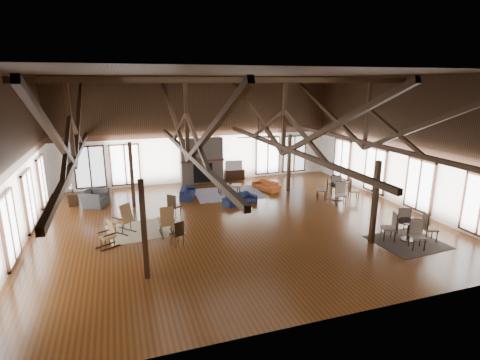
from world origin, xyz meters
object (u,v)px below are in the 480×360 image
object	(u,v)px
cafe_table_far	(338,189)
tv_console	(234,175)
sofa_orange	(266,185)
sofa_navy_left	(188,192)
sofa_navy_front	(240,199)
coffee_table	(229,186)
cafe_table_near	(409,227)
armchair	(95,198)

from	to	relation	value
cafe_table_far	tv_console	bearing A→B (deg)	124.09
sofa_orange	sofa_navy_left	bearing A→B (deg)	-108.36
sofa_navy_front	sofa_navy_left	distance (m)	2.87
coffee_table	sofa_orange	bearing A→B (deg)	22.24
sofa_navy_front	cafe_table_far	xyz separation A→B (m)	(4.79, -0.94, 0.30)
tv_console	cafe_table_far	bearing A→B (deg)	-55.91
cafe_table_near	cafe_table_far	size ratio (longest dim) A/B	0.96
cafe_table_near	tv_console	size ratio (longest dim) A/B	1.71
sofa_navy_front	cafe_table_near	xyz separation A→B (m)	(4.57, -6.03, 0.28)
sofa_navy_left	sofa_navy_front	bearing A→B (deg)	-113.75
sofa_orange	cafe_table_far	size ratio (longest dim) A/B	0.79
coffee_table	cafe_table_far	size ratio (longest dim) A/B	0.65
sofa_navy_left	cafe_table_far	distance (m)	7.53
sofa_navy_front	coffee_table	distance (m)	1.83
sofa_navy_front	cafe_table_far	size ratio (longest dim) A/B	0.79
sofa_orange	coffee_table	xyz separation A→B (m)	(-2.10, -0.03, 0.17)
armchair	cafe_table_near	xyz separation A→B (m)	(11.16, -7.85, 0.14)
sofa_orange	cafe_table_far	bearing A→B (deg)	25.74
sofa_navy_left	coffee_table	world-z (taller)	sofa_navy_left
armchair	tv_console	bearing A→B (deg)	-47.53
sofa_orange	armchair	world-z (taller)	armchair
sofa_navy_left	cafe_table_near	xyz separation A→B (m)	(6.76, -7.88, 0.27)
cafe_table_far	sofa_navy_front	bearing A→B (deg)	168.96
sofa_navy_left	sofa_orange	xyz separation A→B (m)	(4.29, -0.00, -0.00)
cafe_table_near	sofa_navy_front	bearing A→B (deg)	127.14
coffee_table	cafe_table_far	xyz separation A→B (m)	(4.79, -2.75, 0.13)
cafe_table_near	tv_console	xyz separation A→B (m)	(-3.44, 10.51, -0.22)
coffee_table	tv_console	distance (m)	2.89
sofa_navy_left	cafe_table_near	world-z (taller)	cafe_table_near
sofa_navy_front	cafe_table_near	bearing A→B (deg)	-70.02
armchair	tv_console	xyz separation A→B (m)	(7.73, 2.65, -0.08)
sofa_navy_front	armchair	world-z (taller)	armchair
armchair	sofa_orange	bearing A→B (deg)	-66.34
sofa_navy_left	tv_console	world-z (taller)	tv_console
sofa_navy_front	tv_console	size ratio (longest dim) A/B	1.40
sofa_navy_left	cafe_table_near	distance (m)	10.38
sofa_orange	tv_console	world-z (taller)	tv_console
sofa_orange	cafe_table_near	bearing A→B (deg)	-0.94
sofa_navy_front	sofa_orange	xyz separation A→B (m)	(2.10, 1.85, 0.00)
sofa_navy_front	cafe_table_near	world-z (taller)	cafe_table_near
sofa_navy_front	sofa_navy_left	size ratio (longest dim) A/B	0.98
sofa_navy_left	armchair	size ratio (longest dim) A/B	1.45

